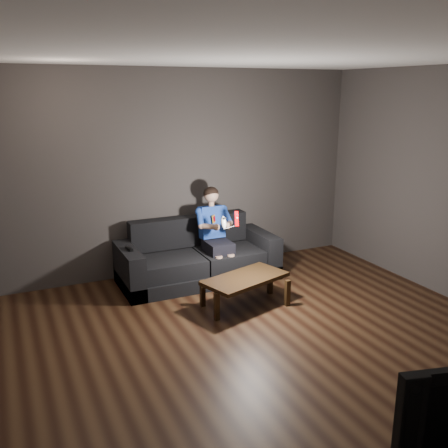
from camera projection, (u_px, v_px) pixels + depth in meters
name	position (u px, v px, depth m)	size (l,w,h in m)	color
floor	(277.00, 348.00, 4.82)	(5.00, 5.00, 0.00)	black
back_wall	(184.00, 172.00, 6.66)	(5.00, 0.04, 2.70)	#3E3837
ceiling	(286.00, 54.00, 4.11)	(5.00, 5.00, 0.02)	silver
sofa	(198.00, 261.00, 6.51)	(2.03, 0.88, 0.78)	black
child	(215.00, 227.00, 6.45)	(0.47, 0.58, 1.15)	black
wii_remote_red	(236.00, 219.00, 6.04)	(0.06, 0.08, 0.19)	#EB0002
nunchuk_white	(224.00, 222.00, 5.98)	(0.07, 0.10, 0.16)	white
wii_remote_black	(129.00, 249.00, 5.99)	(0.06, 0.17, 0.03)	black
coffee_table	(245.00, 281.00, 5.69)	(1.08, 0.76, 0.36)	black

